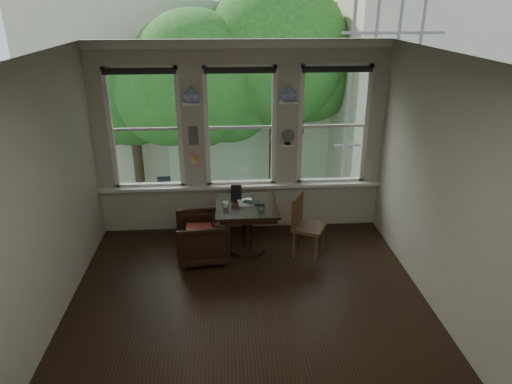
{
  "coord_description": "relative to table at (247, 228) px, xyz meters",
  "views": [
    {
      "loc": [
        -0.24,
        -4.65,
        3.5
      ],
      "look_at": [
        0.15,
        0.9,
        1.17
      ],
      "focal_mm": 32.0,
      "sensor_mm": 36.0,
      "label": 1
    }
  ],
  "objects": [
    {
      "name": "shelf_right",
      "position": [
        0.68,
        0.74,
        1.73
      ],
      "size": [
        0.26,
        0.16,
        0.03
      ],
      "primitive_type": "cube",
      "color": "white",
      "rests_on": "ground"
    },
    {
      "name": "vase_right",
      "position": [
        0.68,
        0.74,
        1.86
      ],
      "size": [
        0.24,
        0.24,
        0.25
      ],
      "primitive_type": "imported",
      "color": "white",
      "rests_on": "shelf_right"
    },
    {
      "name": "ground",
      "position": [
        -0.05,
        -1.41,
        -0.38
      ],
      "size": [
        4.5,
        4.5,
        0.0
      ],
      "primitive_type": "plane",
      "color": "black",
      "rests_on": "ground"
    },
    {
      "name": "wall_front",
      "position": [
        -0.05,
        -3.66,
        1.12
      ],
      "size": [
        4.5,
        0.0,
        4.5
      ],
      "primitive_type": "plane",
      "rotation": [
        -1.57,
        0.0,
        0.0
      ],
      "color": "beige",
      "rests_on": "ground"
    },
    {
      "name": "cushion_red",
      "position": [
        -0.66,
        -0.2,
        0.08
      ],
      "size": [
        0.45,
        0.45,
        0.06
      ],
      "primitive_type": "cube",
      "color": "maroon",
      "rests_on": "armchair_left"
    },
    {
      "name": "table",
      "position": [
        0.0,
        0.0,
        0.0
      ],
      "size": [
        0.9,
        0.9,
        0.75
      ],
      "primitive_type": null,
      "color": "black",
      "rests_on": "ground"
    },
    {
      "name": "side_chair_right",
      "position": [
        0.9,
        -0.2,
        0.09
      ],
      "size": [
        0.57,
        0.57,
        0.92
      ],
      "primitive_type": null,
      "rotation": [
        0.0,
        0.0,
        1.1
      ],
      "color": "#4C2C1B",
      "rests_on": "ground"
    },
    {
      "name": "wall_back",
      "position": [
        -0.05,
        0.84,
        1.12
      ],
      "size": [
        4.5,
        0.0,
        4.5
      ],
      "primitive_type": "plane",
      "rotation": [
        1.57,
        0.0,
        0.0
      ],
      "color": "beige",
      "rests_on": "ground"
    },
    {
      "name": "sticky_notes",
      "position": [
        -0.77,
        0.77,
        0.88
      ],
      "size": [
        0.16,
        0.01,
        0.24
      ],
      "primitive_type": null,
      "color": "pink",
      "rests_on": "ground"
    },
    {
      "name": "drinking_glass",
      "position": [
        0.19,
        -0.23,
        0.42
      ],
      "size": [
        0.13,
        0.13,
        0.09
      ],
      "primitive_type": "imported",
      "rotation": [
        0.0,
        0.0,
        0.24
      ],
      "color": "white",
      "rests_on": "table"
    },
    {
      "name": "ceiling",
      "position": [
        -0.05,
        -1.41,
        2.62
      ],
      "size": [
        4.5,
        4.5,
        0.0
      ],
      "primitive_type": "plane",
      "rotation": [
        3.14,
        0.0,
        0.0
      ],
      "color": "silver",
      "rests_on": "ground"
    },
    {
      "name": "wall_left",
      "position": [
        -2.3,
        -1.41,
        1.12
      ],
      "size": [
        0.0,
        4.5,
        4.5
      ],
      "primitive_type": "plane",
      "rotation": [
        1.57,
        0.0,
        1.57
      ],
      "color": "beige",
      "rests_on": "ground"
    },
    {
      "name": "desk_fan",
      "position": [
        0.68,
        0.72,
        1.16
      ],
      "size": [
        0.2,
        0.2,
        0.24
      ],
      "primitive_type": null,
      "color": "#59544F",
      "rests_on": "ground"
    },
    {
      "name": "shelf_left",
      "position": [
        -0.77,
        0.74,
        1.73
      ],
      "size": [
        0.26,
        0.16,
        0.03
      ],
      "primitive_type": "cube",
      "color": "white",
      "rests_on": "ground"
    },
    {
      "name": "mug",
      "position": [
        -0.31,
        -0.05,
        0.42
      ],
      "size": [
        0.11,
        0.11,
        0.08
      ],
      "primitive_type": "imported",
      "rotation": [
        0.0,
        0.0,
        0.2
      ],
      "color": "white",
      "rests_on": "table"
    },
    {
      "name": "window_center",
      "position": [
        -0.05,
        0.84,
        1.32
      ],
      "size": [
        1.1,
        0.12,
        1.9
      ],
      "primitive_type": null,
      "color": "white",
      "rests_on": "ground"
    },
    {
      "name": "vase_left",
      "position": [
        -0.77,
        0.74,
        1.86
      ],
      "size": [
        0.24,
        0.24,
        0.25
      ],
      "primitive_type": "imported",
      "color": "white",
      "rests_on": "shelf_left"
    },
    {
      "name": "wall_right",
      "position": [
        2.2,
        -1.41,
        1.12
      ],
      "size": [
        0.0,
        4.5,
        4.5
      ],
      "primitive_type": "plane",
      "rotation": [
        1.57,
        0.0,
        -1.57
      ],
      "color": "beige",
      "rests_on": "ground"
    },
    {
      "name": "laptop",
      "position": [
        0.09,
        0.01,
        0.39
      ],
      "size": [
        0.34,
        0.27,
        0.02
      ],
      "primitive_type": "imported",
      "rotation": [
        0.0,
        0.0,
        -0.3
      ],
      "color": "black",
      "rests_on": "table"
    },
    {
      "name": "intercom",
      "position": [
        -0.77,
        0.77,
        1.23
      ],
      "size": [
        0.14,
        0.06,
        0.28
      ],
      "primitive_type": "cube",
      "color": "#59544F",
      "rests_on": "ground"
    },
    {
      "name": "papers",
      "position": [
        -0.01,
        0.1,
        0.38
      ],
      "size": [
        0.25,
        0.32,
        0.0
      ],
      "primitive_type": "cube",
      "rotation": [
        0.0,
        0.0,
        0.1
      ],
      "color": "silver",
      "rests_on": "table"
    },
    {
      "name": "armchair_left",
      "position": [
        -0.66,
        -0.2,
        -0.03
      ],
      "size": [
        0.81,
        0.8,
        0.68
      ],
      "primitive_type": "imported",
      "rotation": [
        0.0,
        0.0,
        -1.47
      ],
      "color": "black",
      "rests_on": "ground"
    },
    {
      "name": "window_left",
      "position": [
        -1.5,
        0.84,
        1.32
      ],
      "size": [
        1.1,
        0.12,
        1.9
      ],
      "primitive_type": null,
      "color": "white",
      "rests_on": "ground"
    },
    {
      "name": "tablet",
      "position": [
        -0.15,
        0.23,
        0.48
      ],
      "size": [
        0.16,
        0.08,
        0.22
      ],
      "primitive_type": "cube",
      "rotation": [
        -0.26,
        0.0,
        -0.05
      ],
      "color": "black",
      "rests_on": "table"
    },
    {
      "name": "window_right",
      "position": [
        1.4,
        0.84,
        1.32
      ],
      "size": [
        1.1,
        0.12,
        1.9
      ],
      "primitive_type": null,
      "color": "white",
      "rests_on": "ground"
    }
  ]
}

